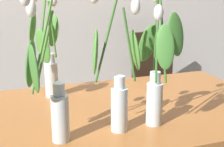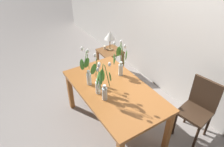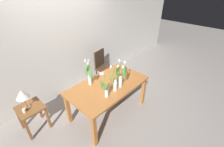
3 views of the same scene
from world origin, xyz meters
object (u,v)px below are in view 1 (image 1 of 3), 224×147
at_px(tulip_vase_3, 51,97).
at_px(tulip_vase_0, 118,87).
at_px(dining_table, 110,127).
at_px(dining_chair, 160,82).
at_px(tulip_vase_2, 48,57).
at_px(tulip_vase_1, 157,74).

bearing_deg(tulip_vase_3, tulip_vase_0, 3.71).
height_order(dining_table, dining_chair, dining_chair).
relative_size(dining_table, tulip_vase_2, 2.86).
bearing_deg(dining_table, tulip_vase_0, -100.93).
height_order(tulip_vase_1, tulip_vase_2, tulip_vase_1).
xyz_separation_m(tulip_vase_1, dining_chair, (0.63, 1.17, -0.44)).
bearing_deg(tulip_vase_0, tulip_vase_2, 112.02).
relative_size(tulip_vase_1, dining_chair, 0.63).
relative_size(dining_table, tulip_vase_1, 2.75).
relative_size(tulip_vase_0, tulip_vase_3, 1.00).
bearing_deg(dining_chair, tulip_vase_2, -145.97).
bearing_deg(dining_table, tulip_vase_3, -141.84).
xyz_separation_m(tulip_vase_2, tulip_vase_3, (-0.07, -0.51, -0.03)).
bearing_deg(tulip_vase_2, dining_table, -47.82).
distance_m(tulip_vase_0, tulip_vase_2, 0.53).
bearing_deg(tulip_vase_2, tulip_vase_3, -97.31).
height_order(dining_table, tulip_vase_0, tulip_vase_0).
xyz_separation_m(tulip_vase_0, tulip_vase_2, (-0.20, 0.49, 0.03)).
distance_m(tulip_vase_0, tulip_vase_1, 0.17).
xyz_separation_m(dining_table, dining_chair, (0.75, 0.94, -0.12)).
distance_m(tulip_vase_1, dining_chair, 1.40).
height_order(tulip_vase_1, dining_chair, tulip_vase_1).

